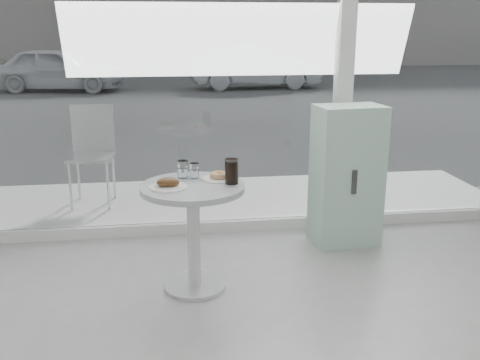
{
  "coord_description": "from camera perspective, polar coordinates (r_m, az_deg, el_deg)",
  "views": [
    {
      "loc": [
        -0.65,
        -1.6,
        1.8
      ],
      "look_at": [
        -0.2,
        1.7,
        0.85
      ],
      "focal_mm": 40.0,
      "sensor_mm": 36.0,
      "label": 1
    }
  ],
  "objects": [
    {
      "name": "patio_deck",
      "position": [
        5.72,
        -0.87,
        -2.17
      ],
      "size": [
        5.6,
        1.6,
        0.05
      ],
      "primitive_type": "cube",
      "color": "silver",
      "rests_on": "ground"
    },
    {
      "name": "patio_chair",
      "position": [
        5.67,
        -15.51,
        3.28
      ],
      "size": [
        0.46,
        0.46,
        1.0
      ],
      "rotation": [
        0.0,
        0.0,
        -0.06
      ],
      "color": "silver",
      "rests_on": "patio_deck"
    },
    {
      "name": "cola_glass",
      "position": [
        3.65,
        -0.91,
        0.87
      ],
      "size": [
        0.09,
        0.09,
        0.17
      ],
      "color": "white",
      "rests_on": "main_table"
    },
    {
      "name": "plate_donut",
      "position": [
        3.76,
        -2.25,
        0.34
      ],
      "size": [
        0.23,
        0.23,
        0.05
      ],
      "color": "white",
      "rests_on": "main_table"
    },
    {
      "name": "water_tumbler_a",
      "position": [
        3.82,
        -6.12,
        1.05
      ],
      "size": [
        0.08,
        0.08,
        0.13
      ],
      "color": "white",
      "rests_on": "main_table"
    },
    {
      "name": "storefront",
      "position": [
        4.66,
        1.21,
        14.81
      ],
      "size": [
        5.0,
        0.14,
        3.0
      ],
      "color": "white",
      "rests_on": "ground"
    },
    {
      "name": "main_table",
      "position": [
        3.72,
        -5.01,
        -3.77
      ],
      "size": [
        0.72,
        0.72,
        0.77
      ],
      "color": "silver",
      "rests_on": "ground"
    },
    {
      "name": "water_tumbler_b",
      "position": [
        3.81,
        -4.89,
        0.91
      ],
      "size": [
        0.07,
        0.07,
        0.11
      ],
      "color": "white",
      "rests_on": "main_table"
    },
    {
      "name": "mint_cabinet",
      "position": [
        4.61,
        11.31,
        0.44
      ],
      "size": [
        0.58,
        0.42,
        1.19
      ],
      "rotation": [
        0.0,
        0.0,
        0.09
      ],
      "color": "#97C1AF",
      "rests_on": "ground"
    },
    {
      "name": "plate_fritter",
      "position": [
        3.6,
        -7.61,
        -0.41
      ],
      "size": [
        0.25,
        0.25,
        0.07
      ],
      "color": "white",
      "rests_on": "main_table"
    },
    {
      "name": "street",
      "position": [
        17.7,
        -5.73,
        9.98
      ],
      "size": [
        40.0,
        24.0,
        0.0
      ],
      "primitive_type": "cube",
      "color": "#333333",
      "rests_on": "ground"
    },
    {
      "name": "car_silver",
      "position": [
        16.75,
        1.56,
        11.93
      ],
      "size": [
        3.95,
        1.51,
        1.28
      ],
      "primitive_type": "imported",
      "rotation": [
        0.0,
        0.0,
        1.61
      ],
      "color": "#999AA0",
      "rests_on": "street"
    },
    {
      "name": "car_white",
      "position": [
        16.88,
        -18.87,
        11.12
      ],
      "size": [
        3.94,
        2.09,
        1.28
      ],
      "primitive_type": "imported",
      "rotation": [
        0.0,
        0.0,
        1.41
      ],
      "color": "silver",
      "rests_on": "street"
    }
  ]
}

